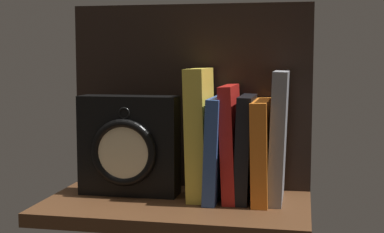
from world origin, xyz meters
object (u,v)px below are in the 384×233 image
(book_yellow_seinlanguage, at_px, (200,133))
(book_red_requiem, at_px, (231,142))
(book_gray_chess, at_px, (278,136))
(framed_clock, at_px, (129,146))
(book_blue_modern, at_px, (217,148))
(book_black_skeptic, at_px, (245,148))
(book_orange_pandolfini, at_px, (262,150))

(book_yellow_seinlanguage, xyz_separation_m, book_red_requiem, (0.06, 0.00, -0.02))
(book_yellow_seinlanguage, distance_m, book_gray_chess, 0.15)
(book_yellow_seinlanguage, bearing_deg, framed_clock, -174.79)
(book_blue_modern, xyz_separation_m, book_black_skeptic, (0.06, 0.00, 0.00))
(book_red_requiem, bearing_deg, book_blue_modern, 180.00)
(book_yellow_seinlanguage, height_order, book_gray_chess, book_yellow_seinlanguage)
(book_yellow_seinlanguage, distance_m, book_orange_pandolfini, 0.12)
(book_blue_modern, height_order, book_red_requiem, book_red_requiem)
(book_red_requiem, xyz_separation_m, book_gray_chess, (0.09, 0.00, 0.01))
(book_gray_chess, bearing_deg, book_red_requiem, 180.00)
(book_yellow_seinlanguage, xyz_separation_m, book_orange_pandolfini, (0.12, 0.00, -0.03))
(framed_clock, bearing_deg, book_gray_chess, 2.52)
(book_yellow_seinlanguage, distance_m, book_red_requiem, 0.06)
(book_yellow_seinlanguage, relative_size, book_black_skeptic, 1.26)
(book_yellow_seinlanguage, bearing_deg, book_red_requiem, 0.00)
(book_yellow_seinlanguage, bearing_deg, book_gray_chess, 0.00)
(book_gray_chess, bearing_deg, book_yellow_seinlanguage, 180.00)
(book_orange_pandolfini, distance_m, framed_clock, 0.26)
(book_blue_modern, bearing_deg, book_gray_chess, 0.00)
(book_black_skeptic, xyz_separation_m, framed_clock, (-0.23, -0.01, -0.00))
(book_yellow_seinlanguage, bearing_deg, book_blue_modern, 0.00)
(book_red_requiem, bearing_deg, book_yellow_seinlanguage, 180.00)
(book_black_skeptic, xyz_separation_m, book_gray_chess, (0.06, 0.00, 0.02))
(book_yellow_seinlanguage, relative_size, book_orange_pandolfini, 1.31)
(book_orange_pandolfini, bearing_deg, book_black_skeptic, 180.00)
(book_red_requiem, height_order, book_black_skeptic, book_red_requiem)
(book_red_requiem, bearing_deg, book_black_skeptic, 0.00)
(book_yellow_seinlanguage, relative_size, book_blue_modern, 1.28)
(book_yellow_seinlanguage, distance_m, book_black_skeptic, 0.09)
(book_blue_modern, distance_m, book_red_requiem, 0.03)
(book_yellow_seinlanguage, bearing_deg, book_black_skeptic, 0.00)
(book_blue_modern, distance_m, book_orange_pandolfini, 0.09)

